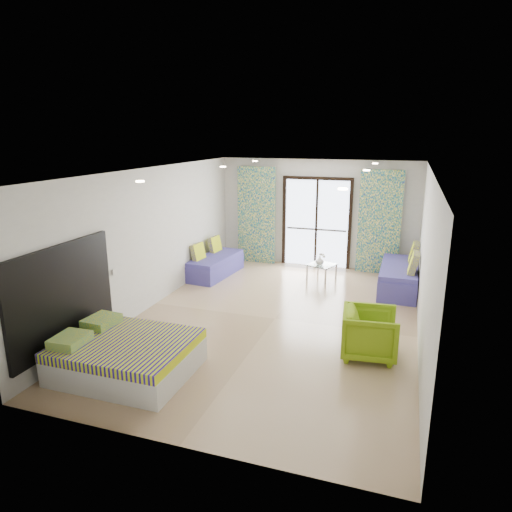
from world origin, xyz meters
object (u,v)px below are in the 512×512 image
(daybed_right, at_px, (400,276))
(daybed_left, at_px, (215,264))
(bed, at_px, (126,355))
(coffee_table, at_px, (322,266))
(armchair, at_px, (370,331))

(daybed_right, bearing_deg, daybed_left, -175.66)
(bed, height_order, coffee_table, coffee_table)
(bed, bearing_deg, coffee_table, 70.21)
(bed, height_order, armchair, armchair)
(daybed_right, height_order, coffee_table, daybed_right)
(bed, distance_m, armchair, 3.62)
(bed, bearing_deg, daybed_left, 97.81)
(coffee_table, bearing_deg, armchair, -68.52)
(coffee_table, relative_size, armchair, 0.88)
(daybed_right, distance_m, armchair, 3.38)
(daybed_left, height_order, daybed_right, daybed_right)
(bed, distance_m, daybed_left, 4.71)
(bed, relative_size, armchair, 2.20)
(armchair, bearing_deg, coffee_table, 15.47)
(bed, bearing_deg, armchair, 26.42)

